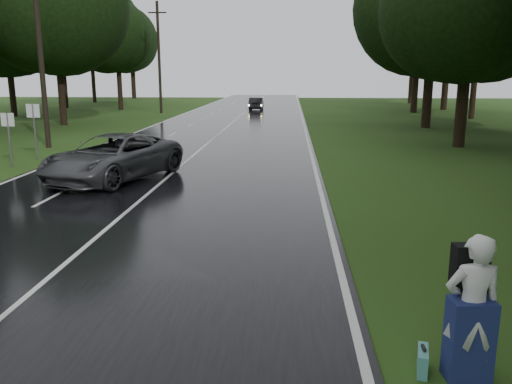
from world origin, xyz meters
TOP-DOWN VIEW (x-y plane):
  - ground at (0.00, 0.00)m, footprint 160.00×160.00m
  - road at (0.00, 20.00)m, footprint 12.00×140.00m
  - lane_center at (0.00, 20.00)m, footprint 0.12×140.00m
  - grey_car at (-1.94, 11.09)m, footprint 4.72×6.71m
  - far_car at (0.97, 49.75)m, footprint 1.42×4.06m
  - hitchhiker at (7.12, -1.55)m, footprint 0.78×0.71m
  - suitcase at (6.58, -1.44)m, footprint 0.24×0.49m
  - utility_pole_mid at (-8.50, 19.61)m, footprint 1.80×0.28m
  - utility_pole_far at (-8.50, 45.10)m, footprint 1.80×0.28m
  - road_sign_a at (-7.20, 13.37)m, footprint 0.56×0.10m
  - road_sign_b at (-7.20, 15.64)m, footprint 0.62×0.10m
  - tree_left_e at (-13.05, 32.04)m, footprint 9.68×9.68m
  - tree_left_f at (-14.11, 49.40)m, footprint 9.47×9.47m
  - tree_right_d at (14.07, 21.39)m, footprint 8.37×8.37m
  - tree_right_e at (14.84, 31.77)m, footprint 9.39×9.39m
  - tree_right_f at (17.48, 47.39)m, footprint 8.58×8.58m

SIDE VIEW (x-z plane):
  - ground at x=0.00m, z-range 0.00..0.00m
  - utility_pole_mid at x=-8.50m, z-range -4.75..4.75m
  - utility_pole_far at x=-8.50m, z-range -5.45..5.45m
  - road_sign_a at x=-7.20m, z-range -1.18..1.18m
  - road_sign_b at x=-7.20m, z-range -1.30..1.30m
  - tree_left_e at x=-13.05m, z-range -7.56..7.56m
  - tree_left_f at x=-14.11m, z-range -7.40..7.40m
  - tree_right_d at x=14.07m, z-range -6.54..6.54m
  - tree_right_e at x=14.84m, z-range -7.34..7.34m
  - tree_right_f at x=17.48m, z-range -6.70..6.70m
  - road at x=0.00m, z-range 0.00..0.04m
  - lane_center at x=0.00m, z-range 0.04..0.05m
  - suitcase at x=6.58m, z-range 0.00..0.33m
  - far_car at x=0.97m, z-range 0.04..1.38m
  - grey_car at x=-1.94m, z-range 0.04..1.74m
  - hitchhiker at x=7.12m, z-range -0.07..1.95m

